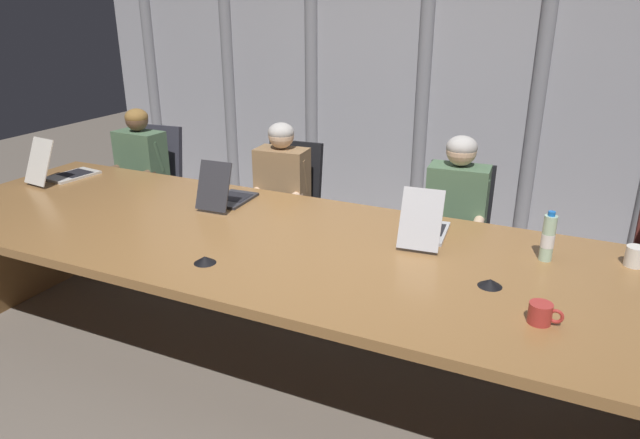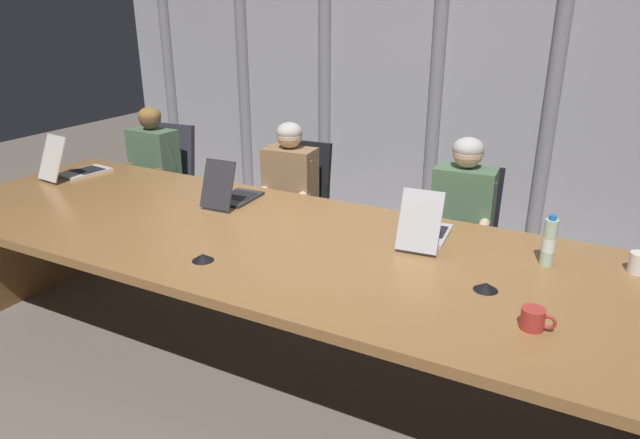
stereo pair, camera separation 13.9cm
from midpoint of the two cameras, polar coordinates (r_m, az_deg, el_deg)
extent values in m
plane|color=#6B6056|center=(3.40, -1.57, -13.96)|extent=(13.26, 13.26, 0.00)
cube|color=olive|center=(3.04, -1.70, -2.56)|extent=(4.63, 1.42, 0.05)
cube|color=black|center=(3.07, -1.69, -3.67)|extent=(3.94, 0.10, 0.06)
cube|color=brown|center=(4.51, -25.18, -1.84)|extent=(0.08, 1.21, 0.71)
cube|color=#9999A0|center=(5.07, 12.30, 14.78)|extent=(6.63, 0.10, 2.88)
cylinder|color=gray|center=(6.45, -14.40, 15.85)|extent=(0.12, 0.12, 2.83)
cylinder|color=gray|center=(5.86, -7.06, 15.86)|extent=(0.12, 0.12, 2.83)
cylinder|color=gray|center=(5.39, 1.26, 15.58)|extent=(0.12, 0.12, 2.83)
cylinder|color=gray|center=(5.01, 12.50, 14.70)|extent=(0.12, 0.12, 2.83)
cylinder|color=gray|center=(4.84, 23.36, 13.32)|extent=(0.12, 0.12, 2.83)
cube|color=beige|center=(4.55, -21.71, 4.44)|extent=(0.26, 0.37, 0.02)
cube|color=black|center=(4.56, -21.46, 4.64)|extent=(0.21, 0.21, 0.00)
cube|color=beige|center=(4.40, -24.50, 5.63)|extent=(0.23, 0.16, 0.30)
cube|color=black|center=(4.40, -24.44, 5.68)|extent=(0.21, 0.14, 0.27)
cube|color=#2D2D33|center=(3.69, -7.16, 2.16)|extent=(0.23, 0.33, 0.02)
cube|color=black|center=(3.71, -6.97, 2.42)|extent=(0.19, 0.18, 0.00)
cube|color=#2D2D33|center=(3.48, -9.10, 3.48)|extent=(0.22, 0.12, 0.28)
cube|color=black|center=(3.49, -9.05, 3.54)|extent=(0.20, 0.10, 0.25)
cube|color=#BCBCC1|center=(3.17, 12.02, -1.39)|extent=(0.24, 0.35, 0.02)
cube|color=black|center=(3.19, 12.13, -1.07)|extent=(0.20, 0.20, 0.00)
cube|color=#BCBCC1|center=(2.90, 11.35, -0.16)|extent=(0.22, 0.15, 0.29)
cube|color=black|center=(2.91, 11.37, -0.08)|extent=(0.20, 0.13, 0.26)
cube|color=#2D2D38|center=(5.10, -15.00, 2.69)|extent=(0.52, 0.52, 0.08)
cube|color=#2D2D38|center=(5.19, -13.85, 6.50)|extent=(0.44, 0.16, 0.51)
cylinder|color=#262628|center=(5.16, -14.79, 0.52)|extent=(0.05, 0.05, 0.33)
cylinder|color=black|center=(5.23, -14.61, -1.38)|extent=(0.60, 0.60, 0.04)
cube|color=black|center=(4.34, -1.93, 0.23)|extent=(0.51, 0.51, 0.08)
cube|color=black|center=(4.44, -0.74, 4.66)|extent=(0.44, 0.15, 0.50)
cylinder|color=#262628|center=(4.42, -1.89, -2.27)|extent=(0.05, 0.05, 0.33)
cylinder|color=black|center=(4.50, -1.87, -4.44)|extent=(0.60, 0.60, 0.04)
cube|color=black|center=(3.91, 14.59, -2.88)|extent=(0.50, 0.50, 0.08)
cube|color=black|center=(4.02, 15.57, 1.94)|extent=(0.44, 0.14, 0.48)
cylinder|color=#262628|center=(4.00, 14.33, -5.58)|extent=(0.05, 0.05, 0.33)
cylinder|color=black|center=(4.08, 14.09, -7.92)|extent=(0.60, 0.60, 0.04)
cube|color=#4C6B4C|center=(5.01, -15.53, 5.83)|extent=(0.41, 0.24, 0.51)
sphere|color=brown|center=(4.93, -15.92, 9.75)|extent=(0.18, 0.18, 0.18)
ellipsoid|color=olive|center=(4.93, -15.95, 10.01)|extent=(0.19, 0.19, 0.14)
cylinder|color=#4C6B4C|center=(4.87, -14.17, 6.34)|extent=(0.08, 0.14, 0.27)
cylinder|color=brown|center=(4.76, -15.79, 4.38)|extent=(0.08, 0.30, 0.06)
cylinder|color=#4C6B4C|center=(5.11, -16.96, 6.74)|extent=(0.08, 0.14, 0.27)
cylinder|color=brown|center=(5.01, -18.55, 4.88)|extent=(0.08, 0.30, 0.06)
cylinder|color=#262833|center=(4.89, -16.02, 1.92)|extent=(0.15, 0.41, 0.13)
cylinder|color=#262833|center=(4.84, -17.29, -1.00)|extent=(0.11, 0.11, 0.43)
cylinder|color=#262833|center=(5.03, -17.62, 2.27)|extent=(0.15, 0.41, 0.13)
cylinder|color=#262833|center=(4.98, -18.87, -0.56)|extent=(0.11, 0.11, 0.43)
cube|color=olive|center=(4.23, -2.06, 3.83)|extent=(0.39, 0.25, 0.50)
sphere|color=beige|center=(4.14, -2.13, 8.45)|extent=(0.19, 0.19, 0.19)
ellipsoid|color=#B2ADA8|center=(4.14, -2.13, 8.77)|extent=(0.19, 0.19, 0.14)
cylinder|color=olive|center=(4.15, -0.10, 4.39)|extent=(0.08, 0.14, 0.27)
cylinder|color=beige|center=(4.00, -1.29, 1.99)|extent=(0.09, 0.30, 0.06)
cylinder|color=olive|center=(4.28, -3.99, 4.85)|extent=(0.08, 0.14, 0.27)
cylinder|color=beige|center=(4.14, -5.26, 2.54)|extent=(0.09, 0.30, 0.06)
cylinder|color=#262833|center=(4.11, -1.94, -0.84)|extent=(0.16, 0.41, 0.13)
cylinder|color=#262833|center=(4.05, -2.98, -4.42)|extent=(0.11, 0.11, 0.43)
cylinder|color=#262833|center=(4.20, -4.41, -0.44)|extent=(0.16, 0.41, 0.13)
cylinder|color=#262833|center=(4.13, -5.48, -3.93)|extent=(0.11, 0.11, 0.43)
cube|color=#4C6B4C|center=(3.78, 15.16, 1.17)|extent=(0.39, 0.25, 0.53)
sphere|color=beige|center=(3.68, 15.69, 6.48)|extent=(0.19, 0.19, 0.19)
ellipsoid|color=#B2ADA8|center=(3.67, 15.73, 6.84)|extent=(0.19, 0.19, 0.14)
cylinder|color=#4C6B4C|center=(3.74, 17.67, 1.86)|extent=(0.08, 0.14, 0.27)
cylinder|color=beige|center=(3.58, 17.04, -0.90)|extent=(0.08, 0.30, 0.06)
cylinder|color=#4C6B4C|center=(3.78, 12.89, 2.55)|extent=(0.08, 0.14, 0.27)
cylinder|color=beige|center=(3.63, 12.06, -0.15)|extent=(0.08, 0.30, 0.06)
cylinder|color=#262833|center=(3.69, 15.73, -4.29)|extent=(0.16, 0.41, 0.13)
cylinder|color=#262833|center=(3.63, 14.96, -8.36)|extent=(0.11, 0.11, 0.43)
cylinder|color=#262833|center=(3.72, 12.70, -3.81)|extent=(0.16, 0.41, 0.13)
cylinder|color=#262833|center=(3.65, 11.85, -7.84)|extent=(0.11, 0.11, 0.43)
cylinder|color=#ADD1B2|center=(2.95, 23.25, -2.15)|extent=(0.06, 0.06, 0.23)
cylinder|color=white|center=(2.96, 23.22, -2.35)|extent=(0.06, 0.06, 0.07)
cylinder|color=blue|center=(2.91, 23.60, 0.16)|extent=(0.03, 0.03, 0.02)
cylinder|color=white|center=(3.09, 30.49, -3.79)|extent=(0.09, 0.09, 0.10)
cylinder|color=#B2332D|center=(2.41, 22.13, -9.22)|extent=(0.09, 0.09, 0.09)
torus|color=#B2332D|center=(2.40, 23.51, -9.46)|extent=(0.06, 0.01, 0.06)
cone|color=black|center=(2.64, 17.78, -6.43)|extent=(0.11, 0.11, 0.03)
cone|color=black|center=(2.84, -10.31, -3.76)|extent=(0.11, 0.11, 0.03)
camera|label=1|loc=(0.07, -88.69, 0.50)|focal=31.89mm
camera|label=2|loc=(0.07, 91.31, -0.50)|focal=31.89mm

